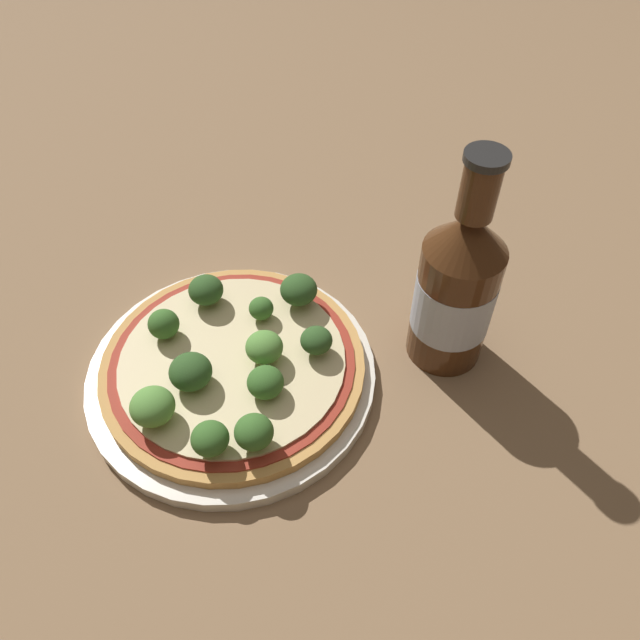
{
  "coord_description": "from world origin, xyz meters",
  "views": [
    {
      "loc": [
        0.08,
        -0.33,
        0.45
      ],
      "look_at": [
        0.06,
        0.01,
        0.06
      ],
      "focal_mm": 35.0,
      "sensor_mm": 36.0,
      "label": 1
    }
  ],
  "objects": [
    {
      "name": "broccoli_floret_1",
      "position": [
        -0.05,
        0.06,
        0.04
      ],
      "size": [
        0.03,
        0.03,
        0.03
      ],
      "color": "#6B8E51",
      "rests_on": "pizza"
    },
    {
      "name": "broccoli_floret_0",
      "position": [
        -0.01,
        -0.1,
        0.04
      ],
      "size": [
        0.03,
        0.03,
        0.03
      ],
      "color": "#6B8E51",
      "rests_on": "pizza"
    },
    {
      "name": "pizza",
      "position": [
        -0.01,
        -0.01,
        0.02
      ],
      "size": [
        0.23,
        0.23,
        0.01
      ],
      "color": "tan",
      "rests_on": "plate"
    },
    {
      "name": "broccoli_floret_3",
      "position": [
        0.01,
        -0.01,
        0.04
      ],
      "size": [
        0.03,
        0.03,
        0.03
      ],
      "color": "#6B8E51",
      "rests_on": "pizza"
    },
    {
      "name": "broccoli_floret_9",
      "position": [
        0.02,
        -0.04,
        0.04
      ],
      "size": [
        0.03,
        0.03,
        0.03
      ],
      "color": "#6B8E51",
      "rests_on": "pizza"
    },
    {
      "name": "broccoli_floret_7",
      "position": [
        -0.04,
        -0.04,
        0.04
      ],
      "size": [
        0.04,
        0.04,
        0.03
      ],
      "color": "#6B8E51",
      "rests_on": "pizza"
    },
    {
      "name": "beer_bottle",
      "position": [
        0.17,
        0.04,
        0.08
      ],
      "size": [
        0.07,
        0.07,
        0.21
      ],
      "color": "#472814",
      "rests_on": "ground_plane"
    },
    {
      "name": "broccoli_floret_2",
      "position": [
        -0.06,
        -0.07,
        0.04
      ],
      "size": [
        0.03,
        0.03,
        0.03
      ],
      "color": "#6B8E51",
      "rests_on": "pizza"
    },
    {
      "name": "broccoli_floret_4",
      "position": [
        -0.08,
        0.01,
        0.04
      ],
      "size": [
        0.03,
        0.03,
        0.03
      ],
      "color": "#6B8E51",
      "rests_on": "pizza"
    },
    {
      "name": "ground_plane",
      "position": [
        0.0,
        0.0,
        0.0
      ],
      "size": [
        3.0,
        3.0,
        0.0
      ],
      "primitive_type": "plane",
      "color": "#846647"
    },
    {
      "name": "broccoli_floret_5",
      "position": [
        0.01,
        0.04,
        0.04
      ],
      "size": [
        0.02,
        0.02,
        0.02
      ],
      "color": "#6B8E51",
      "rests_on": "pizza"
    },
    {
      "name": "plate",
      "position": [
        -0.02,
        -0.01,
        0.01
      ],
      "size": [
        0.25,
        0.25,
        0.01
      ],
      "color": "silver",
      "rests_on": "ground_plane"
    },
    {
      "name": "broccoli_floret_10",
      "position": [
        0.02,
        -0.09,
        0.04
      ],
      "size": [
        0.03,
        0.03,
        0.03
      ],
      "color": "#6B8E51",
      "rests_on": "pizza"
    },
    {
      "name": "broccoli_floret_8",
      "position": [
        0.06,
        0.01,
        0.04
      ],
      "size": [
        0.03,
        0.03,
        0.03
      ],
      "color": "#6B8E51",
      "rests_on": "pizza"
    },
    {
      "name": "broccoli_floret_6",
      "position": [
        0.04,
        0.06,
        0.04
      ],
      "size": [
        0.03,
        0.03,
        0.03
      ],
      "color": "#6B8E51",
      "rests_on": "pizza"
    }
  ]
}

